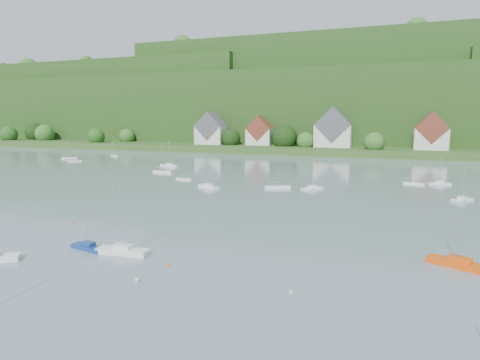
% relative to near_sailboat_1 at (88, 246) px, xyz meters
% --- Properties ---
extents(far_shore_strip, '(600.00, 60.00, 3.00)m').
position_rel_near_sailboat_1_xyz_m(far_shore_strip, '(6.48, 160.24, 1.10)').
color(far_shore_strip, '#294D1D').
rests_on(far_shore_strip, ground).
extents(forested_ridge, '(620.00, 181.22, 69.89)m').
position_rel_near_sailboat_1_xyz_m(forested_ridge, '(6.88, 228.81, 22.49)').
color(forested_ridge, '#183B12').
rests_on(forested_ridge, ground).
extents(village_building_0, '(14.00, 10.40, 16.00)m').
position_rel_near_sailboat_1_xyz_m(village_building_0, '(-48.52, 147.24, 9.11)').
color(village_building_0, silver).
rests_on(village_building_0, far_shore_strip).
extents(village_building_1, '(12.00, 9.36, 14.00)m').
position_rel_near_sailboat_1_xyz_m(village_building_1, '(-23.52, 149.24, 8.35)').
color(village_building_1, silver).
rests_on(village_building_1, far_shore_strip).
extents(village_building_2, '(16.00, 11.44, 18.00)m').
position_rel_near_sailboat_1_xyz_m(village_building_2, '(11.48, 148.24, 9.87)').
color(village_building_2, silver).
rests_on(village_building_2, far_shore_strip).
extents(village_building_3, '(13.00, 10.40, 15.50)m').
position_rel_near_sailboat_1_xyz_m(village_building_3, '(51.48, 146.24, 9.03)').
color(village_building_3, silver).
rests_on(village_building_3, far_shore_strip).
extents(near_sailboat_1, '(5.21, 2.41, 6.78)m').
position_rel_near_sailboat_1_xyz_m(near_sailboat_1, '(0.00, 0.00, 0.00)').
color(near_sailboat_1, navy).
rests_on(near_sailboat_1, ground).
extents(near_sailboat_3, '(6.60, 2.41, 8.71)m').
position_rel_near_sailboat_1_xyz_m(near_sailboat_3, '(5.04, 0.08, 0.06)').
color(near_sailboat_3, white).
rests_on(near_sailboat_3, ground).
extents(near_sailboat_5, '(6.82, 4.43, 8.97)m').
position_rel_near_sailboat_1_xyz_m(near_sailboat_5, '(42.45, 8.86, 0.06)').
color(near_sailboat_5, '#E9500C').
rests_on(near_sailboat_5, ground).
extents(mooring_buoy_1, '(0.47, 0.47, 0.47)m').
position_rel_near_sailboat_1_xyz_m(mooring_buoy_1, '(11.39, -6.37, -0.40)').
color(mooring_buoy_1, silver).
rests_on(mooring_buoy_1, ground).
extents(mooring_buoy_2, '(0.38, 0.38, 0.38)m').
position_rel_near_sailboat_1_xyz_m(mooring_buoy_2, '(12.23, -1.54, -0.40)').
color(mooring_buoy_2, orange).
rests_on(mooring_buoy_2, ground).
extents(mooring_buoy_3, '(0.39, 0.39, 0.39)m').
position_rel_near_sailboat_1_xyz_m(mooring_buoy_3, '(-10.87, 9.03, -0.40)').
color(mooring_buoy_3, orange).
rests_on(mooring_buoy_3, ground).
extents(mooring_buoy_4, '(0.43, 0.43, 0.43)m').
position_rel_near_sailboat_1_xyz_m(mooring_buoy_4, '(26.55, -3.91, -0.40)').
color(mooring_buoy_4, silver).
rests_on(mooring_buoy_4, ground).
extents(far_sailboat_cluster, '(202.82, 62.31, 8.71)m').
position_rel_near_sailboat_1_xyz_m(far_sailboat_cluster, '(14.89, 74.76, -0.02)').
color(far_sailboat_cluster, white).
rests_on(far_sailboat_cluster, ground).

